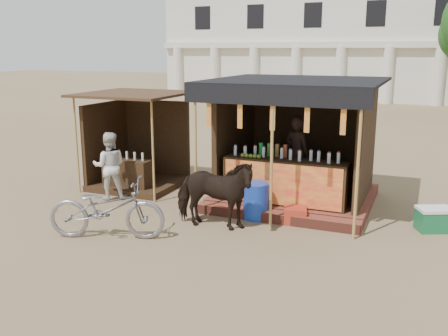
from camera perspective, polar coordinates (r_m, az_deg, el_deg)
name	(u,v)px	position (r m, az deg, el deg)	size (l,w,h in m)	color
ground	(189,248)	(8.89, -4.01, -9.14)	(120.00, 120.00, 0.00)	#846B4C
main_stall	(295,158)	(11.28, 8.14, 1.10)	(3.60, 3.61, 2.78)	brown
secondary_stall	(134,153)	(12.86, -10.30, 1.74)	(2.40, 2.40, 2.38)	#352513
cow	(214,194)	(9.58, -1.18, -2.97)	(0.76, 1.67, 1.41)	black
motorbike	(107,209)	(9.41, -13.26, -4.55)	(0.75, 2.14, 1.12)	gray
bystander	(110,166)	(11.80, -12.95, 0.24)	(0.76, 0.59, 1.57)	silver
blue_barrel	(256,201)	(10.27, 3.65, -3.78)	(0.53, 0.53, 0.75)	#173DB2
red_crate	(295,215)	(10.15, 8.12, -5.37)	(0.44, 0.41, 0.32)	#AA301C
cooler	(434,219)	(10.42, 22.89, -5.41)	(0.77, 0.67, 0.46)	#166638
background_building	(351,41)	(37.71, 14.26, 13.88)	(26.00, 7.45, 8.18)	silver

